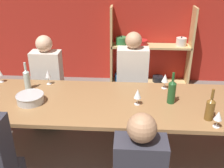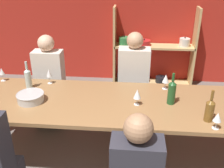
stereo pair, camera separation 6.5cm
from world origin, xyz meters
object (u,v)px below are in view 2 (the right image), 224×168
object	(u,v)px
mixing_bowl	(31,97)
wine_bottle_amber	(210,110)
wine_bottle_dark	(28,78)
person_far_a	(133,92)
wine_glass_red_c	(49,74)
wine_bottle_green	(172,92)
shelf_unit	(150,59)
dining_table	(111,107)
wine_glass_empty_a	(218,117)
person_far_b	(51,90)
wine_glass_red_b	(2,72)
wine_glass_white_a	(137,94)
wine_glass_red_a	(166,79)

from	to	relation	value
mixing_bowl	wine_bottle_amber	bearing A→B (deg)	-6.71
wine_bottle_dark	person_far_a	size ratio (longest dim) A/B	0.24
wine_glass_red_c	wine_bottle_green	bearing A→B (deg)	-14.47
wine_bottle_dark	person_far_a	bearing A→B (deg)	26.09
shelf_unit	dining_table	xyz separation A→B (m)	(-0.50, -2.13, 0.21)
person_far_a	wine_glass_empty_a	bearing A→B (deg)	120.99
mixing_bowl	shelf_unit	bearing A→B (deg)	58.87
wine_bottle_green	person_far_b	xyz separation A→B (m)	(-1.52, 0.79, -0.44)
shelf_unit	wine_glass_red_c	size ratio (longest dim) A/B	7.89
wine_bottle_dark	wine_glass_red_b	world-z (taller)	wine_bottle_dark
dining_table	mixing_bowl	bearing A→B (deg)	-174.77
person_far_a	wine_glass_red_b	bearing A→B (deg)	14.97
shelf_unit	wine_bottle_dark	size ratio (longest dim) A/B	4.48
wine_glass_white_a	shelf_unit	bearing A→B (deg)	83.78
dining_table	wine_glass_white_a	bearing A→B (deg)	-10.15
wine_glass_white_a	wine_glass_red_c	distance (m)	1.11
mixing_bowl	wine_glass_red_b	distance (m)	0.70
wine_bottle_dark	wine_glass_red_c	distance (m)	0.24
person_far_a	wine_glass_white_a	bearing A→B (deg)	92.80
wine_glass_white_a	person_far_a	size ratio (longest dim) A/B	0.13
wine_bottle_green	wine_glass_red_c	bearing A→B (deg)	165.53
wine_glass_white_a	wine_glass_red_c	bearing A→B (deg)	158.16
wine_glass_white_a	person_far_b	xyz separation A→B (m)	(-1.18, 0.84, -0.43)
wine_glass_red_c	dining_table	bearing A→B (deg)	-25.55
wine_bottle_green	wine_glass_red_a	distance (m)	0.33
wine_glass_red_b	wine_glass_empty_a	bearing A→B (deg)	-18.93
wine_glass_empty_a	wine_glass_red_c	xyz separation A→B (m)	(-1.72, 0.77, 0.02)
wine_glass_red_a	wine_glass_empty_a	world-z (taller)	wine_glass_red_a
wine_glass_red_a	wine_glass_red_c	bearing A→B (deg)	178.98
wine_bottle_amber	wine_glass_red_c	world-z (taller)	wine_bottle_amber
mixing_bowl	wine_glass_white_a	distance (m)	1.10
shelf_unit	mixing_bowl	xyz separation A→B (m)	(-1.33, -2.21, 0.33)
dining_table	mixing_bowl	world-z (taller)	mixing_bowl
dining_table	mixing_bowl	distance (m)	0.84
dining_table	person_far_b	bearing A→B (deg)	138.96
shelf_unit	wine_glass_red_b	distance (m)	2.58
dining_table	mixing_bowl	xyz separation A→B (m)	(-0.83, -0.08, 0.12)
wine_glass_red_a	shelf_unit	bearing A→B (deg)	92.55
wine_bottle_amber	wine_glass_white_a	world-z (taller)	wine_bottle_amber
wine_bottle_amber	person_far_b	distance (m)	2.16
shelf_unit	wine_glass_empty_a	xyz separation A→B (m)	(0.45, -2.53, 0.40)
wine_glass_red_c	wine_bottle_amber	bearing A→B (deg)	-21.06
wine_bottle_dark	wine_glass_red_c	bearing A→B (deg)	34.51
wine_glass_red_c	person_far_a	size ratio (longest dim) A/B	0.14
shelf_unit	wine_glass_red_a	world-z (taller)	shelf_unit
shelf_unit	person_far_a	distance (m)	1.35
wine_bottle_amber	person_far_b	xyz separation A→B (m)	(-1.83, 1.08, -0.43)
shelf_unit	wine_bottle_green	bearing A→B (deg)	-87.09
wine_glass_empty_a	wine_bottle_green	bearing A→B (deg)	129.60
wine_glass_red_a	wine_glass_white_a	bearing A→B (deg)	-129.18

